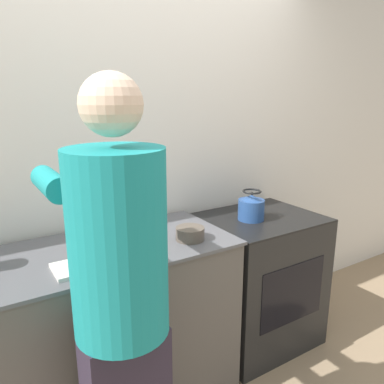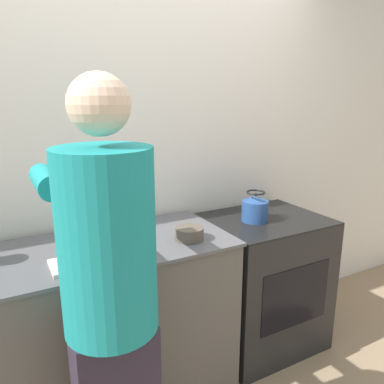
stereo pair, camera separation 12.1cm
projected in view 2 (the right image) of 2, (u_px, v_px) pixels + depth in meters
wall_back at (142, 158)px, 2.33m from camera, size 8.00×0.05×2.60m
counter at (106, 325)px, 2.04m from camera, size 1.37×0.65×0.93m
oven at (263, 281)px, 2.54m from camera, size 0.74×0.62×0.91m
person at (110, 295)px, 1.41m from camera, size 0.40×0.63×1.76m
cutting_board at (93, 260)px, 1.74m from camera, size 0.38×0.18×0.02m
knife at (93, 258)px, 1.74m from camera, size 0.25×0.09×0.01m
kettle at (255, 208)px, 2.35m from camera, size 0.17×0.17×0.19m
bowl_prep at (189, 233)px, 2.00m from camera, size 0.15×0.15×0.07m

